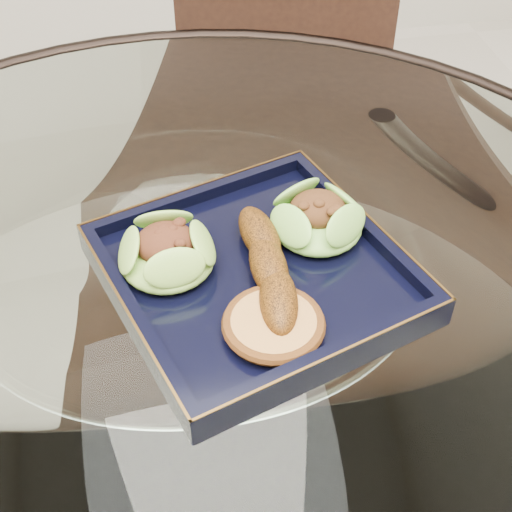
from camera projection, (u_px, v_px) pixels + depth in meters
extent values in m
cylinder|color=white|center=(198.00, 294.00, 0.71)|extent=(1.10, 1.10, 0.01)
torus|color=black|center=(198.00, 294.00, 0.71)|extent=(1.13, 1.13, 0.02)
cylinder|color=black|center=(354.00, 309.00, 1.21)|extent=(0.04, 0.04, 0.75)
cylinder|color=black|center=(16.00, 356.00, 1.14)|extent=(0.04, 0.04, 0.75)
cube|color=black|center=(276.00, 221.00, 1.28)|extent=(0.48, 0.48, 0.04)
cube|color=black|center=(284.00, 45.00, 1.24)|extent=(0.37, 0.12, 0.43)
cylinder|color=black|center=(179.00, 368.00, 1.33)|extent=(0.03, 0.03, 0.42)
cylinder|color=black|center=(360.00, 379.00, 1.31)|extent=(0.03, 0.03, 0.42)
cylinder|color=black|center=(202.00, 247.00, 1.57)|extent=(0.03, 0.03, 0.42)
cylinder|color=black|center=(355.00, 254.00, 1.55)|extent=(0.03, 0.03, 0.42)
cube|color=black|center=(256.00, 278.00, 0.71)|extent=(0.34, 0.34, 0.02)
ellipsoid|color=#5D8B28|center=(167.00, 255.00, 0.69)|extent=(0.12, 0.12, 0.03)
ellipsoid|color=#56982C|center=(317.00, 221.00, 0.73)|extent=(0.10, 0.10, 0.03)
ellipsoid|color=#69370B|center=(269.00, 266.00, 0.68)|extent=(0.04, 0.17, 0.03)
cylinder|color=#C28140|center=(274.00, 325.00, 0.64)|extent=(0.11, 0.11, 0.02)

